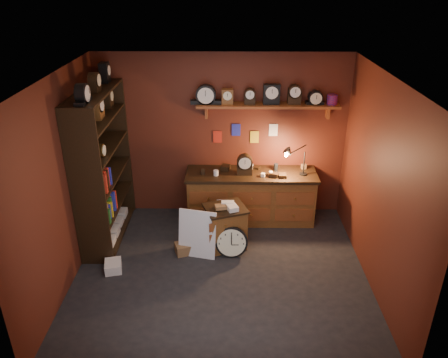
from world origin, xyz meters
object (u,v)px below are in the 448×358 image
shelving_unit (100,162)px  workbench (251,194)px  low_cabinet (225,225)px  big_round_clock (231,242)px

shelving_unit → workbench: bearing=12.3°
shelving_unit → low_cabinet: 2.08m
shelving_unit → low_cabinet: (1.85, -0.31, -0.89)m
shelving_unit → workbench: (2.26, 0.49, -0.78)m
workbench → big_round_clock: (-0.32, -1.06, -0.24)m
workbench → low_cabinet: 0.91m
workbench → big_round_clock: bearing=-107.0°
workbench → low_cabinet: workbench is taller
workbench → shelving_unit: bearing=-167.7°
shelving_unit → low_cabinet: bearing=-9.5°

